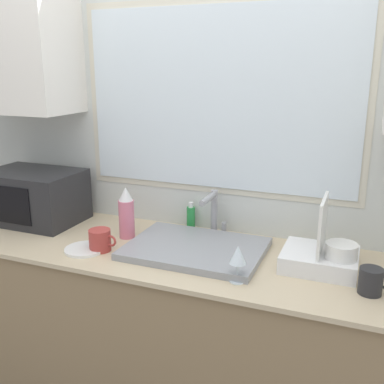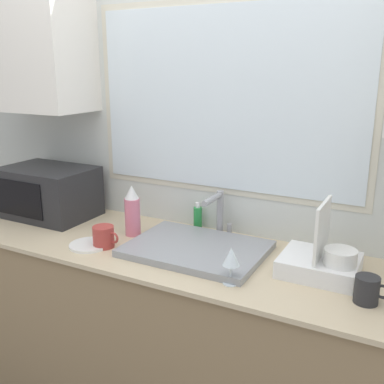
# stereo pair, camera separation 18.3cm
# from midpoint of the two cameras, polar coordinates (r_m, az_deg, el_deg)

# --- Properties ---
(countertop) EXTENTS (2.45, 0.65, 0.94)m
(countertop) POSITION_cam_midpoint_polar(r_m,az_deg,el_deg) (2.18, 2.65, -19.07)
(countertop) COLOR #8C7251
(countertop) RESTS_ON ground_plane
(wall_back) EXTENTS (6.00, 0.38, 2.60)m
(wall_back) POSITION_cam_midpoint_polar(r_m,az_deg,el_deg) (2.08, 6.47, 8.07)
(wall_back) COLOR silver
(wall_back) RESTS_ON ground_plane
(sink_basin) EXTENTS (0.58, 0.43, 0.03)m
(sink_basin) POSITION_cam_midpoint_polar(r_m,az_deg,el_deg) (1.95, 3.27, -7.25)
(sink_basin) COLOR gray
(sink_basin) RESTS_ON countertop
(faucet) EXTENTS (0.08, 0.19, 0.21)m
(faucet) POSITION_cam_midpoint_polar(r_m,az_deg,el_deg) (2.10, 5.88, -2.32)
(faucet) COLOR #99999E
(faucet) RESTS_ON countertop
(microwave) EXTENTS (0.48, 0.34, 0.26)m
(microwave) POSITION_cam_midpoint_polar(r_m,az_deg,el_deg) (2.47, -15.79, -0.01)
(microwave) COLOR #232326
(microwave) RESTS_ON countertop
(dish_rack) EXTENTS (0.29, 0.25, 0.29)m
(dish_rack) POSITION_cam_midpoint_polar(r_m,az_deg,el_deg) (1.83, 19.02, -8.37)
(dish_rack) COLOR white
(dish_rack) RESTS_ON countertop
(spray_bottle) EXTENTS (0.07, 0.07, 0.24)m
(spray_bottle) POSITION_cam_midpoint_polar(r_m,az_deg,el_deg) (2.11, -5.14, -2.51)
(spray_bottle) COLOR #D8728C
(spray_bottle) RESTS_ON countertop
(soap_bottle) EXTENTS (0.04, 0.04, 0.14)m
(soap_bottle) POSITION_cam_midpoint_polar(r_m,az_deg,el_deg) (2.20, 3.11, -3.26)
(soap_bottle) COLOR #268C3F
(soap_bottle) RESTS_ON countertop
(mug_near_sink) EXTENTS (0.13, 0.09, 0.10)m
(mug_near_sink) POSITION_cam_midpoint_polar(r_m,az_deg,el_deg) (2.01, -8.60, -5.68)
(mug_near_sink) COLOR #A53833
(mug_near_sink) RESTS_ON countertop
(wine_glass) EXTENTS (0.07, 0.07, 0.14)m
(wine_glass) POSITION_cam_midpoint_polar(r_m,az_deg,el_deg) (1.66, 8.19, -8.35)
(wine_glass) COLOR silver
(wine_glass) RESTS_ON countertop
(mug_by_rack) EXTENTS (0.12, 0.08, 0.10)m
(mug_by_rack) POSITION_cam_midpoint_polar(r_m,az_deg,el_deg) (1.69, 24.37, -11.33)
(mug_by_rack) COLOR #262628
(mug_by_rack) RESTS_ON countertop
(small_plate) EXTENTS (0.18, 0.18, 0.01)m
(small_plate) POSITION_cam_midpoint_polar(r_m,az_deg,el_deg) (2.04, -10.44, -6.68)
(small_plate) COLOR white
(small_plate) RESTS_ON countertop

